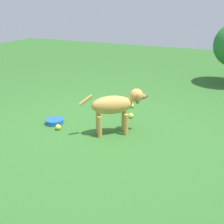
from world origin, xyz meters
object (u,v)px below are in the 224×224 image
dog (116,105)px  tennis_ball_2 (132,105)px  tennis_ball_1 (58,127)px  water_bowl (55,121)px  tennis_ball_0 (131,116)px

dog → tennis_ball_2: dog is taller
dog → tennis_ball_1: size_ratio=9.74×
dog → water_bowl: bearing=148.3°
tennis_ball_0 → tennis_ball_2: 0.38m
tennis_ball_0 → water_bowl: (0.59, -0.80, -0.00)m
tennis_ball_0 → tennis_ball_2: same height
tennis_ball_1 → water_bowl: bearing=-130.8°
tennis_ball_0 → dog: bearing=1.8°
dog → tennis_ball_2: size_ratio=9.74×
dog → tennis_ball_2: (-0.87, -0.15, -0.31)m
tennis_ball_1 → water_bowl: size_ratio=0.30×
tennis_ball_0 → tennis_ball_1: bearing=-42.1°
dog → tennis_ball_1: 0.76m
tennis_ball_0 → tennis_ball_1: same height
dog → tennis_ball_0: dog is taller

